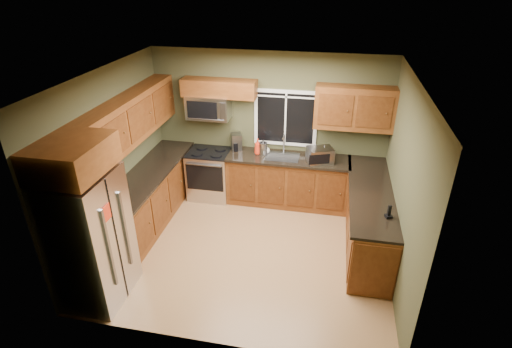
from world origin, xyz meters
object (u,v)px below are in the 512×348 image
(microwave, at_px, (209,107))
(toaster_oven, at_px, (320,155))
(refrigerator, at_px, (91,239))
(soap_bottle_a, at_px, (258,147))
(coffee_maker, at_px, (236,142))
(kettle, at_px, (263,148))
(range, at_px, (210,174))
(soap_bottle_c, at_px, (266,149))
(paper_towel_roll, at_px, (324,154))
(cordless_phone, at_px, (389,214))

(microwave, xyz_separation_m, toaster_oven, (2.01, -0.22, -0.66))
(refrigerator, xyz_separation_m, microwave, (0.69, 2.91, 0.83))
(toaster_oven, xyz_separation_m, soap_bottle_a, (-1.11, 0.13, 0.01))
(refrigerator, bearing_deg, microwave, 76.66)
(refrigerator, height_order, toaster_oven, refrigerator)
(coffee_maker, bearing_deg, microwave, -176.06)
(kettle, bearing_deg, refrigerator, -121.00)
(microwave, xyz_separation_m, soap_bottle_a, (0.90, -0.09, -0.64))
(microwave, bearing_deg, toaster_oven, -6.35)
(microwave, distance_m, coffee_maker, 0.81)
(refrigerator, xyz_separation_m, range, (0.69, 2.77, -0.43))
(toaster_oven, bearing_deg, soap_bottle_c, 168.41)
(refrigerator, distance_m, soap_bottle_c, 3.37)
(microwave, bearing_deg, paper_towel_roll, -3.80)
(soap_bottle_a, relative_size, soap_bottle_c, 1.87)
(refrigerator, height_order, coffee_maker, refrigerator)
(range, bearing_deg, toaster_oven, -2.49)
(coffee_maker, relative_size, soap_bottle_a, 1.03)
(kettle, bearing_deg, coffee_maker, 166.18)
(soap_bottle_a, bearing_deg, soap_bottle_c, 24.06)
(microwave, relative_size, paper_towel_roll, 2.67)
(microwave, relative_size, toaster_oven, 1.51)
(paper_towel_roll, bearing_deg, refrigerator, -134.93)
(microwave, xyz_separation_m, coffee_maker, (0.48, 0.03, -0.65))
(paper_towel_roll, bearing_deg, microwave, 176.20)
(kettle, distance_m, soap_bottle_a, 0.10)
(refrigerator, distance_m, cordless_phone, 3.87)
(range, xyz_separation_m, soap_bottle_a, (0.90, 0.04, 0.62))
(refrigerator, relative_size, coffee_maker, 6.02)
(kettle, bearing_deg, cordless_phone, -39.56)
(range, height_order, kettle, kettle)
(coffee_maker, bearing_deg, cordless_phone, -35.25)
(kettle, bearing_deg, microwave, 174.58)
(range, height_order, soap_bottle_a, soap_bottle_a)
(refrigerator, relative_size, range, 1.92)
(microwave, height_order, cordless_phone, microwave)
(range, height_order, soap_bottle_c, soap_bottle_c)
(refrigerator, relative_size, paper_towel_roll, 6.33)
(kettle, bearing_deg, toaster_oven, -7.26)
(toaster_oven, bearing_deg, soap_bottle_a, 173.32)
(refrigerator, distance_m, coffee_maker, 3.17)
(soap_bottle_c, bearing_deg, coffee_maker, 174.02)
(cordless_phone, bearing_deg, microwave, 149.76)
(toaster_oven, bearing_deg, microwave, 173.65)
(microwave, height_order, soap_bottle_a, microwave)
(refrigerator, height_order, cordless_phone, refrigerator)
(kettle, relative_size, paper_towel_roll, 0.97)
(range, relative_size, paper_towel_roll, 3.30)
(toaster_oven, distance_m, soap_bottle_c, 0.98)
(refrigerator, relative_size, cordless_phone, 9.61)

